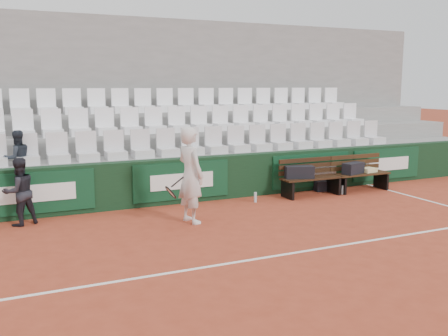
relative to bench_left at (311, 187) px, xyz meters
The scene contains 21 objects.
ground 4.40m from the bench_left, 130.72° to the right, with size 80.00×80.00×0.00m, color #A23C24.
court_baseline 4.40m from the bench_left, 130.72° to the right, with size 18.00×0.06×0.01m, color white.
back_barrier 2.89m from the bench_left, 166.76° to the left, with size 18.00×0.34×1.00m.
grandstand_tier_front 3.16m from the bench_left, 155.74° to the left, with size 18.00×0.95×1.00m, color gray.
grandstand_tier_mid 3.67m from the bench_left, 141.98° to the left, with size 18.00×0.95×1.45m, color gray.
grandstand_tier_back 4.35m from the bench_left, 131.94° to the left, with size 18.00×0.95×1.90m, color gray.
grandstand_rear_wall 5.17m from the bench_left, 126.92° to the left, with size 18.00×0.30×4.40m, color gray.
seat_row_front 3.27m from the bench_left, 158.71° to the left, with size 11.90×0.44×0.63m, color silver.
seat_row_mid 3.86m from the bench_left, 144.21° to the left, with size 11.90×0.44×0.63m, color white.
seat_row_back 4.61m from the bench_left, 133.55° to the left, with size 11.90×0.44×0.63m, color white.
bench_left is the anchor object (origin of this frame).
bench_right 1.46m from the bench_left, ahead, with size 1.50×0.56×0.45m, color #372010.
sports_bag_left 0.49m from the bench_left, behind, with size 0.67×0.29×0.29m, color black.
sports_bag_right 1.26m from the bench_left, ahead, with size 0.59×0.27×0.27m, color black.
towel 1.73m from the bench_left, ahead, with size 0.38×0.27×0.11m, color #CCBF84.
sports_bag_ground 0.70m from the bench_left, 30.87° to the left, with size 0.42×0.25×0.25m, color black.
water_bottle_near 1.51m from the bench_left, behind, with size 0.06×0.06×0.23m, color silver.
water_bottle_far 0.81m from the bench_left, 12.92° to the right, with size 0.06×0.06×0.22m, color silver.
tennis_player 3.62m from the bench_left, 164.01° to the right, with size 0.79×0.75×1.84m.
ball_kid 6.41m from the bench_left, behind, with size 0.62×0.49×1.28m, color black.
spectator_c 6.60m from the bench_left, 169.60° to the left, with size 0.56×0.44×1.16m, color #1F252E.
Camera 1 is at (-3.80, -6.37, 2.61)m, focal length 40.00 mm.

